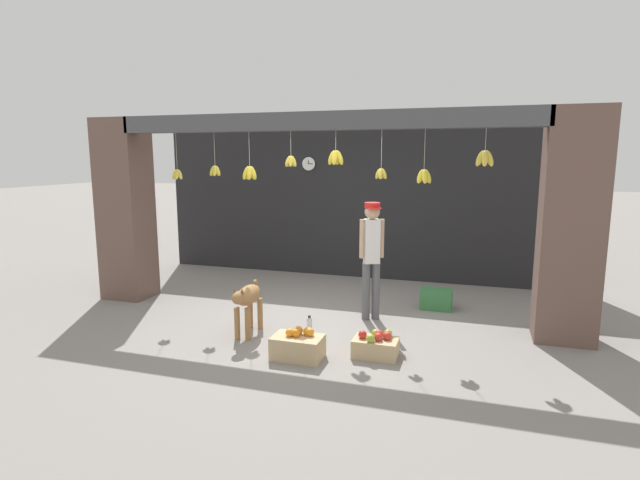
% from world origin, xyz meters
% --- Properties ---
extents(ground_plane, '(60.00, 60.00, 0.00)m').
position_xyz_m(ground_plane, '(0.00, 0.00, 0.00)').
color(ground_plane, gray).
extents(shop_back_wall, '(7.70, 0.12, 2.83)m').
position_xyz_m(shop_back_wall, '(0.00, 2.75, 1.42)').
color(shop_back_wall, '#232326').
rests_on(shop_back_wall, ground_plane).
extents(shop_pillar_left, '(0.70, 0.60, 2.83)m').
position_xyz_m(shop_pillar_left, '(-3.20, 0.30, 1.42)').
color(shop_pillar_left, brown).
rests_on(shop_pillar_left, ground_plane).
extents(shop_pillar_right, '(0.70, 0.60, 2.83)m').
position_xyz_m(shop_pillar_right, '(3.20, 0.30, 1.42)').
color(shop_pillar_right, brown).
rests_on(shop_pillar_right, ground_plane).
extents(storefront_awning, '(5.80, 0.31, 0.93)m').
position_xyz_m(storefront_awning, '(0.01, 0.12, 2.66)').
color(storefront_awning, '#4C4C51').
extents(dog, '(0.28, 0.85, 0.68)m').
position_xyz_m(dog, '(-0.60, -0.74, 0.47)').
color(dog, '#9E7042').
rests_on(dog, ground_plane).
extents(shopkeeper, '(0.32, 0.30, 1.64)m').
position_xyz_m(shopkeeper, '(0.76, 0.34, 0.96)').
color(shopkeeper, '#56565B').
rests_on(shopkeeper, ground_plane).
extents(fruit_crate_oranges, '(0.56, 0.36, 0.35)m').
position_xyz_m(fruit_crate_oranges, '(0.27, -1.26, 0.15)').
color(fruit_crate_oranges, tan).
rests_on(fruit_crate_oranges, ground_plane).
extents(fruit_crate_apples, '(0.50, 0.33, 0.30)m').
position_xyz_m(fruit_crate_apples, '(1.09, -0.95, 0.13)').
color(fruit_crate_apples, tan).
rests_on(fruit_crate_apples, ground_plane).
extents(produce_box_green, '(0.45, 0.34, 0.29)m').
position_xyz_m(produce_box_green, '(1.60, 1.12, 0.14)').
color(produce_box_green, '#387A42').
rests_on(produce_box_green, ground_plane).
extents(water_bottle, '(0.07, 0.07, 0.29)m').
position_xyz_m(water_bottle, '(0.18, -0.61, 0.13)').
color(water_bottle, silver).
rests_on(water_bottle, ground_plane).
extents(wall_clock, '(0.26, 0.03, 0.26)m').
position_xyz_m(wall_clock, '(-0.94, 2.68, 2.12)').
color(wall_clock, black).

